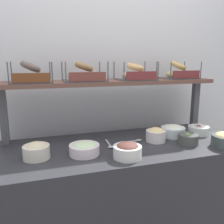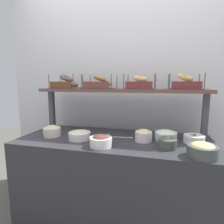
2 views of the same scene
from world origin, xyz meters
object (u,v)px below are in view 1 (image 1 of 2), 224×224
at_px(bowl_beet_salad, 198,130).
at_px(serving_spoon_near_plate, 110,145).
at_px(bowl_veggie_mix, 188,139).
at_px(bowl_cream_cheese, 173,131).
at_px(bagel_basket_plain, 135,74).
at_px(bowl_egg_salad, 156,134).
at_px(bowl_chocolate_spread, 127,150).
at_px(serving_spoon_by_edge, 134,141).
at_px(bowl_scallion_spread, 84,148).
at_px(bagel_basket_poppy, 31,75).
at_px(bowl_potato_salad, 36,150).
at_px(bagel_basket_sesame, 178,73).
at_px(bagel_basket_everything, 84,75).

height_order(bowl_beet_salad, serving_spoon_near_plate, bowl_beet_salad).
distance_m(bowl_veggie_mix, bowl_cream_cheese, 0.19).
bearing_deg(bagel_basket_plain, bowl_egg_salad, -74.76).
relative_size(bowl_veggie_mix, bowl_chocolate_spread, 0.81).
height_order(bowl_cream_cheese, serving_spoon_by_edge, bowl_cream_cheese).
distance_m(bowl_scallion_spread, bagel_basket_poppy, 0.63).
xyz_separation_m(bowl_potato_salad, serving_spoon_by_edge, (0.68, 0.10, -0.04)).
bearing_deg(serving_spoon_near_plate, bowl_scallion_spread, -154.03).
bearing_deg(bagel_basket_sesame, bowl_cream_cheese, -125.76).
distance_m(bowl_egg_salad, bowl_cream_cheese, 0.19).
height_order(bowl_scallion_spread, serving_spoon_near_plate, bowl_scallion_spread).
height_order(bowl_scallion_spread, bagel_basket_sesame, bagel_basket_sesame).
bearing_deg(bowl_egg_salad, serving_spoon_near_plate, 179.79).
xyz_separation_m(bowl_beet_salad, bowl_egg_salad, (-0.40, -0.04, 0.02)).
xyz_separation_m(bowl_chocolate_spread, serving_spoon_near_plate, (-0.04, 0.22, -0.04)).
xyz_separation_m(bowl_beet_salad, serving_spoon_by_edge, (-0.56, -0.01, -0.03)).
bearing_deg(bowl_potato_salad, bowl_chocolate_spread, -16.62).
height_order(bowl_scallion_spread, bagel_basket_everything, bagel_basket_everything).
distance_m(bowl_veggie_mix, bowl_chocolate_spread, 0.51).
bearing_deg(bowl_beet_salad, bowl_veggie_mix, -141.63).
height_order(bowl_scallion_spread, bowl_chocolate_spread, bowl_chocolate_spread).
height_order(bagel_basket_poppy, bagel_basket_plain, bagel_basket_poppy).
relative_size(bowl_egg_salad, bowl_chocolate_spread, 0.82).
distance_m(bowl_beet_salad, bowl_cream_cheese, 0.22).
distance_m(bowl_egg_salad, serving_spoon_by_edge, 0.17).
relative_size(bowl_chocolate_spread, serving_spoon_near_plate, 0.99).
relative_size(bowl_veggie_mix, serving_spoon_by_edge, 0.77).
xyz_separation_m(bagel_basket_everything, bagel_basket_sesame, (0.80, 0.02, 0.00)).
distance_m(bowl_veggie_mix, bowl_potato_salad, 1.02).
xyz_separation_m(bowl_scallion_spread, bagel_basket_everything, (0.08, 0.34, 0.44)).
relative_size(bowl_cream_cheese, bagel_basket_plain, 0.64).
height_order(bowl_beet_salad, bagel_basket_plain, bagel_basket_plain).
xyz_separation_m(bowl_egg_salad, bowl_veggie_mix, (0.19, -0.13, -0.01)).
distance_m(bowl_cream_cheese, bagel_basket_poppy, 1.12).
bearing_deg(bowl_egg_salad, bowl_cream_cheese, 18.71).
distance_m(bagel_basket_plain, bagel_basket_sesame, 0.40).
bearing_deg(bowl_scallion_spread, bagel_basket_plain, 35.19).
xyz_separation_m(bowl_beet_salad, bowl_cream_cheese, (-0.22, 0.02, 0.01)).
bearing_deg(bowl_egg_salad, bagel_basket_everything, 151.97).
bearing_deg(bagel_basket_sesame, serving_spoon_by_edge, -153.92).
bearing_deg(bowl_scallion_spread, bowl_veggie_mix, -2.63).
xyz_separation_m(bowl_cream_cheese, bagel_basket_everything, (-0.65, 0.19, 0.43)).
distance_m(bowl_scallion_spread, bagel_basket_plain, 0.73).
distance_m(bagel_basket_poppy, bagel_basket_everything, 0.37).
bearing_deg(bowl_scallion_spread, bagel_basket_everything, 77.41).
height_order(bowl_beet_salad, bagel_basket_everything, bagel_basket_everything).
bearing_deg(serving_spoon_by_edge, bagel_basket_poppy, 162.57).
xyz_separation_m(bowl_potato_salad, bagel_basket_plain, (0.77, 0.31, 0.42)).
bearing_deg(bowl_potato_salad, bagel_basket_plain, 22.11).
bearing_deg(bagel_basket_sesame, bagel_basket_poppy, -178.72).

